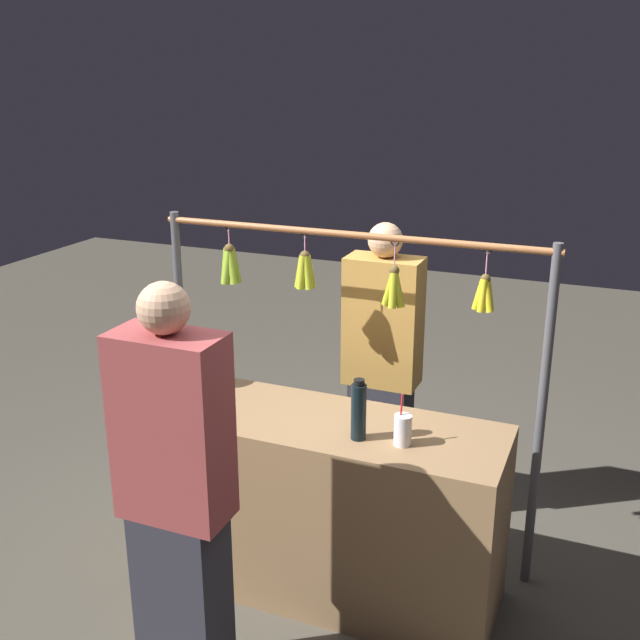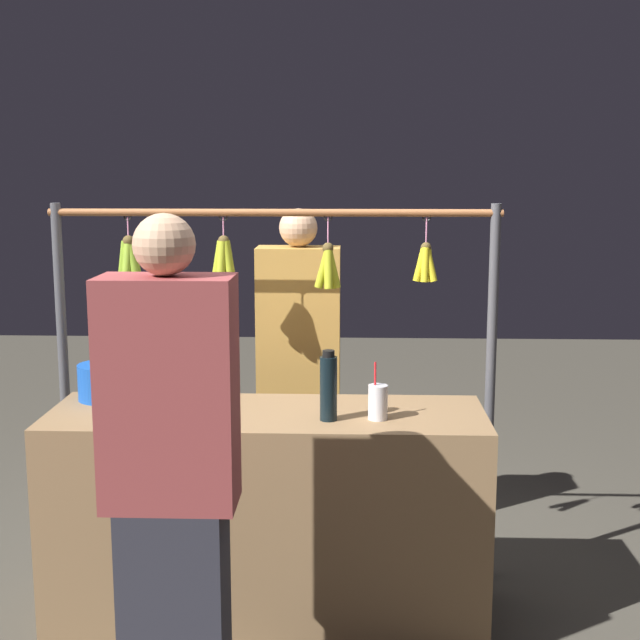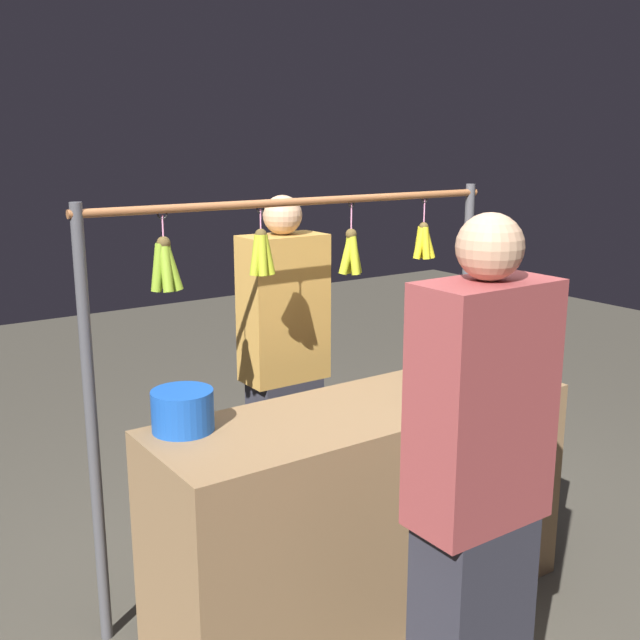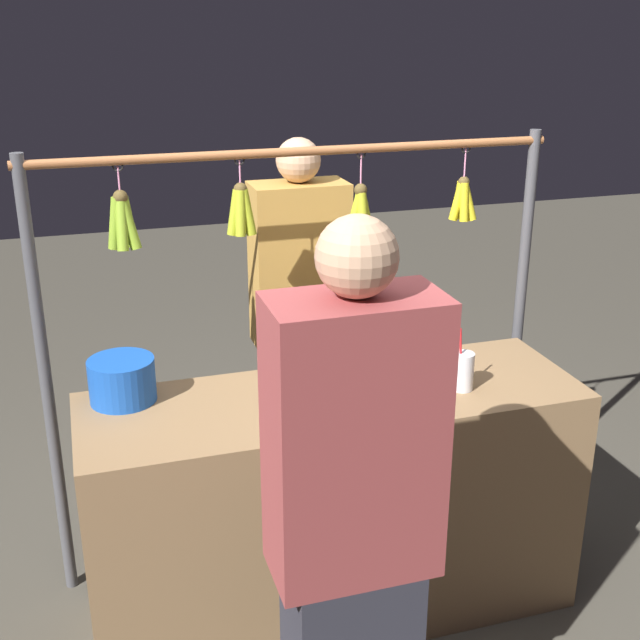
{
  "view_description": "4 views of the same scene",
  "coord_description": "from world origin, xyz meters",
  "px_view_note": "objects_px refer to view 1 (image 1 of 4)",
  "views": [
    {
      "loc": [
        -1.2,
        2.85,
        2.37
      ],
      "look_at": [
        -0.03,
        0.0,
        1.34
      ],
      "focal_mm": 42.66,
      "sensor_mm": 36.0,
      "label": 1
    },
    {
      "loc": [
        -0.33,
        3.31,
        1.82
      ],
      "look_at": [
        -0.21,
        0.0,
        1.24
      ],
      "focal_mm": 48.97,
      "sensor_mm": 36.0,
      "label": 2
    },
    {
      "loc": [
        1.74,
        2.2,
        1.88
      ],
      "look_at": [
        0.22,
        0.0,
        1.25
      ],
      "focal_mm": 42.87,
      "sensor_mm": 36.0,
      "label": 3
    },
    {
      "loc": [
        0.79,
        2.38,
        2.09
      ],
      "look_at": [
        0.05,
        0.0,
        1.15
      ],
      "focal_mm": 45.87,
      "sensor_mm": 36.0,
      "label": 4
    }
  ],
  "objects_px": {
    "water_bottle": "(359,411)",
    "vendor_person": "(382,377)",
    "drink_cup": "(403,430)",
    "customer_person": "(177,506)",
    "blue_bucket": "(200,368)"
  },
  "relations": [
    {
      "from": "blue_bucket",
      "to": "customer_person",
      "type": "height_order",
      "value": "customer_person"
    },
    {
      "from": "drink_cup",
      "to": "vendor_person",
      "type": "height_order",
      "value": "vendor_person"
    },
    {
      "from": "water_bottle",
      "to": "customer_person",
      "type": "distance_m",
      "value": 0.85
    },
    {
      "from": "water_bottle",
      "to": "drink_cup",
      "type": "relative_size",
      "value": 1.23
    },
    {
      "from": "water_bottle",
      "to": "customer_person",
      "type": "xyz_separation_m",
      "value": [
        0.46,
        0.69,
        -0.17
      ]
    },
    {
      "from": "blue_bucket",
      "to": "drink_cup",
      "type": "distance_m",
      "value": 1.15
    },
    {
      "from": "water_bottle",
      "to": "vendor_person",
      "type": "relative_size",
      "value": 0.17
    },
    {
      "from": "vendor_person",
      "to": "customer_person",
      "type": "height_order",
      "value": "customer_person"
    },
    {
      "from": "customer_person",
      "to": "vendor_person",
      "type": "bearing_deg",
      "value": -101.1
    },
    {
      "from": "blue_bucket",
      "to": "vendor_person",
      "type": "bearing_deg",
      "value": -144.2
    },
    {
      "from": "drink_cup",
      "to": "customer_person",
      "type": "relative_size",
      "value": 0.13
    },
    {
      "from": "vendor_person",
      "to": "customer_person",
      "type": "relative_size",
      "value": 0.97
    },
    {
      "from": "water_bottle",
      "to": "drink_cup",
      "type": "distance_m",
      "value": 0.2
    },
    {
      "from": "blue_bucket",
      "to": "water_bottle",
      "type": "bearing_deg",
      "value": 163.63
    },
    {
      "from": "water_bottle",
      "to": "customer_person",
      "type": "height_order",
      "value": "customer_person"
    }
  ]
}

